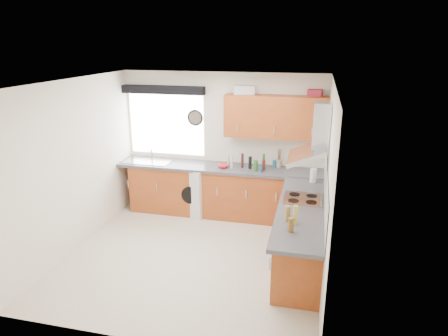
% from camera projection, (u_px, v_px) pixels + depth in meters
% --- Properties ---
extents(ground_plane, '(3.60, 3.60, 0.00)m').
position_uv_depth(ground_plane, '(194.00, 255.00, 5.85)').
color(ground_plane, beige).
extents(ceiling, '(3.60, 3.60, 0.02)m').
position_uv_depth(ceiling, '(190.00, 82.00, 5.08)').
color(ceiling, white).
rests_on(ceiling, wall_back).
extents(wall_back, '(3.60, 0.02, 2.50)m').
position_uv_depth(wall_back, '(223.00, 143.00, 7.13)').
color(wall_back, silver).
rests_on(wall_back, ground_plane).
extents(wall_front, '(3.60, 0.02, 2.50)m').
position_uv_depth(wall_front, '(135.00, 234.00, 3.80)').
color(wall_front, silver).
rests_on(wall_front, ground_plane).
extents(wall_left, '(0.02, 3.60, 2.50)m').
position_uv_depth(wall_left, '(75.00, 166.00, 5.86)').
color(wall_left, silver).
rests_on(wall_left, ground_plane).
extents(wall_right, '(0.02, 3.60, 2.50)m').
position_uv_depth(wall_right, '(327.00, 185.00, 5.07)').
color(wall_right, silver).
rests_on(wall_right, ground_plane).
extents(window, '(1.40, 0.02, 1.10)m').
position_uv_depth(window, '(166.00, 124.00, 7.26)').
color(window, silver).
rests_on(window, wall_back).
extents(window_blind, '(1.50, 0.18, 0.14)m').
position_uv_depth(window_blind, '(163.00, 90.00, 6.99)').
color(window_blind, black).
rests_on(window_blind, wall_back).
extents(splashback, '(0.01, 3.00, 0.54)m').
position_uv_depth(splashback, '(326.00, 182.00, 5.37)').
color(splashback, white).
rests_on(splashback, wall_right).
extents(base_cab_back, '(3.00, 0.58, 0.86)m').
position_uv_depth(base_cab_back, '(213.00, 191.00, 7.14)').
color(base_cab_back, brown).
rests_on(base_cab_back, ground_plane).
extents(base_cab_corner, '(0.60, 0.60, 0.86)m').
position_uv_depth(base_cab_corner, '(304.00, 199.00, 6.78)').
color(base_cab_corner, brown).
rests_on(base_cab_corner, ground_plane).
extents(base_cab_right, '(0.58, 2.10, 0.86)m').
position_uv_depth(base_cab_right, '(301.00, 235.00, 5.53)').
color(base_cab_right, brown).
rests_on(base_cab_right, ground_plane).
extents(worktop_back, '(3.60, 0.62, 0.05)m').
position_uv_depth(worktop_back, '(219.00, 168.00, 6.97)').
color(worktop_back, '#353539').
rests_on(worktop_back, base_cab_back).
extents(worktop_right, '(0.62, 2.42, 0.05)m').
position_uv_depth(worktop_right, '(301.00, 209.00, 5.25)').
color(worktop_right, '#353539').
rests_on(worktop_right, base_cab_right).
extents(sink, '(0.84, 0.46, 0.10)m').
position_uv_depth(sink, '(148.00, 159.00, 7.24)').
color(sink, '#A6ACB9').
rests_on(sink, worktop_back).
extents(oven, '(0.56, 0.58, 0.85)m').
position_uv_depth(oven, '(301.00, 231.00, 5.67)').
color(oven, black).
rests_on(oven, ground_plane).
extents(hob_plate, '(0.52, 0.52, 0.01)m').
position_uv_depth(hob_plate, '(303.00, 199.00, 5.52)').
color(hob_plate, '#A6ACB9').
rests_on(hob_plate, worktop_right).
extents(extractor_hood, '(0.52, 0.78, 0.66)m').
position_uv_depth(extractor_hood, '(314.00, 139.00, 5.24)').
color(extractor_hood, '#A6ACB9').
rests_on(extractor_hood, wall_right).
extents(upper_cabinets, '(1.70, 0.35, 0.70)m').
position_uv_depth(upper_cabinets, '(276.00, 117.00, 6.60)').
color(upper_cabinets, brown).
rests_on(upper_cabinets, wall_back).
extents(washing_machine, '(0.75, 0.74, 0.87)m').
position_uv_depth(washing_machine, '(195.00, 189.00, 7.22)').
color(washing_machine, silver).
rests_on(washing_machine, ground_plane).
extents(wall_clock, '(0.29, 0.04, 0.29)m').
position_uv_depth(wall_clock, '(195.00, 118.00, 7.09)').
color(wall_clock, black).
rests_on(wall_clock, wall_back).
extents(casserole, '(0.38, 0.31, 0.14)m').
position_uv_depth(casserole, '(244.00, 90.00, 6.68)').
color(casserole, silver).
rests_on(casserole, upper_cabinets).
extents(storage_box, '(0.25, 0.22, 0.10)m').
position_uv_depth(storage_box, '(315.00, 93.00, 6.43)').
color(storage_box, maroon).
rests_on(storage_box, upper_cabinets).
extents(utensil_pot, '(0.10, 0.10, 0.13)m').
position_uv_depth(utensil_pot, '(279.00, 163.00, 6.90)').
color(utensil_pot, gray).
rests_on(utensil_pot, worktop_back).
extents(kitchen_roll, '(0.10, 0.10, 0.21)m').
position_uv_depth(kitchen_roll, '(313.00, 176.00, 6.16)').
color(kitchen_roll, silver).
rests_on(kitchen_roll, worktop_right).
extents(tomato_cluster, '(0.16, 0.16, 0.07)m').
position_uv_depth(tomato_cluster, '(223.00, 166.00, 6.88)').
color(tomato_cluster, red).
rests_on(tomato_cluster, worktop_back).
extents(jar_0, '(0.05, 0.05, 0.18)m').
position_uv_depth(jar_0, '(228.00, 160.00, 6.98)').
color(jar_0, '#B2A897').
rests_on(jar_0, worktop_back).
extents(jar_1, '(0.06, 0.06, 0.12)m').
position_uv_depth(jar_1, '(274.00, 164.00, 6.92)').
color(jar_1, navy).
rests_on(jar_1, worktop_back).
extents(jar_2, '(0.06, 0.06, 0.18)m').
position_uv_depth(jar_2, '(264.00, 165.00, 6.72)').
color(jar_2, '#4F1B10').
rests_on(jar_2, worktop_back).
extents(jar_3, '(0.05, 0.05, 0.25)m').
position_uv_depth(jar_3, '(242.00, 161.00, 6.85)').
color(jar_3, '#351315').
rests_on(jar_3, worktop_back).
extents(jar_4, '(0.08, 0.08, 0.19)m').
position_uv_depth(jar_4, '(256.00, 166.00, 6.68)').
color(jar_4, '#24541E').
rests_on(jar_4, worktop_back).
extents(jar_5, '(0.05, 0.05, 0.26)m').
position_uv_depth(jar_5, '(264.00, 161.00, 6.82)').
color(jar_5, '#20511D').
rests_on(jar_5, worktop_back).
extents(jar_6, '(0.06, 0.06, 0.21)m').
position_uv_depth(jar_6, '(250.00, 163.00, 6.81)').
color(jar_6, black).
rests_on(jar_6, worktop_back).
extents(jar_7, '(0.04, 0.04, 0.26)m').
position_uv_depth(jar_7, '(232.00, 161.00, 6.80)').
color(jar_7, '#BCADA0').
rests_on(jar_7, worktop_back).
extents(jar_8, '(0.04, 0.04, 0.14)m').
position_uv_depth(jar_8, '(261.00, 168.00, 6.64)').
color(jar_8, navy).
rests_on(jar_8, worktop_back).
extents(bottle_0, '(0.07, 0.07, 0.17)m').
position_uv_depth(bottle_0, '(291.00, 225.00, 4.56)').
color(bottle_0, brown).
rests_on(bottle_0, worktop_right).
extents(bottle_1, '(0.05, 0.05, 0.24)m').
position_uv_depth(bottle_1, '(295.00, 215.00, 4.73)').
color(bottle_1, '#A59339').
rests_on(bottle_1, worktop_right).
extents(bottle_2, '(0.07, 0.07, 0.19)m').
position_uv_depth(bottle_2, '(288.00, 213.00, 4.83)').
color(bottle_2, olive).
rests_on(bottle_2, worktop_right).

